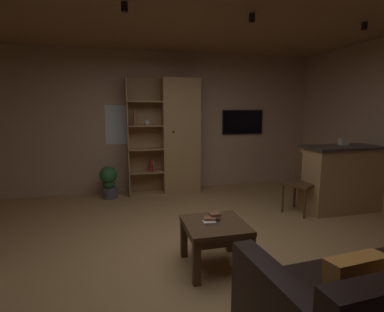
% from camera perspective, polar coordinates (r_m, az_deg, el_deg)
% --- Properties ---
extents(floor, '(6.24, 5.65, 0.02)m').
position_cam_1_polar(floor, '(3.38, 1.72, -19.14)').
color(floor, '#A37A4C').
rests_on(floor, ground).
extents(wall_back, '(6.36, 0.06, 2.67)m').
position_cam_1_polar(wall_back, '(5.78, -5.87, 6.55)').
color(wall_back, tan).
rests_on(wall_back, ground).
extents(window_pane_back, '(0.67, 0.01, 0.73)m').
position_cam_1_polar(window_pane_back, '(5.70, -13.22, 5.98)').
color(window_pane_back, white).
extents(bookshelf_cabinet, '(1.34, 0.41, 2.15)m').
position_cam_1_polar(bookshelf_cabinet, '(5.57, -3.12, 3.72)').
color(bookshelf_cabinet, '#A87F51').
rests_on(bookshelf_cabinet, ground).
extents(kitchen_bar_counter, '(1.48, 0.57, 1.03)m').
position_cam_1_polar(kitchen_bar_counter, '(5.25, 28.16, -3.76)').
color(kitchen_bar_counter, '#A87F51').
rests_on(kitchen_bar_counter, ground).
extents(tissue_box, '(0.14, 0.14, 0.11)m').
position_cam_1_polar(tissue_box, '(5.18, 27.45, 2.51)').
color(tissue_box, '#BFB299').
rests_on(tissue_box, kitchen_bar_counter).
extents(coffee_table, '(0.61, 0.62, 0.46)m').
position_cam_1_polar(coffee_table, '(3.05, 4.53, -14.49)').
color(coffee_table, '#4C331E').
rests_on(coffee_table, ground).
extents(table_book_0, '(0.13, 0.09, 0.03)m').
position_cam_1_polar(table_book_0, '(2.98, 3.38, -12.83)').
color(table_book_0, beige).
rests_on(table_book_0, coffee_table).
extents(table_book_1, '(0.14, 0.13, 0.02)m').
position_cam_1_polar(table_book_1, '(3.02, 3.51, -12.03)').
color(table_book_1, brown).
rests_on(table_book_1, coffee_table).
extents(table_book_2, '(0.11, 0.10, 0.03)m').
position_cam_1_polar(table_book_2, '(3.06, 4.45, -11.26)').
color(table_book_2, brown).
rests_on(table_book_2, coffee_table).
extents(dining_chair, '(0.57, 0.57, 0.92)m').
position_cam_1_polar(dining_chair, '(4.85, 20.87, -4.13)').
color(dining_chair, '#4C331E').
rests_on(dining_chair, ground).
extents(potted_floor_plant, '(0.31, 0.31, 0.59)m').
position_cam_1_polar(potted_floor_plant, '(5.46, -15.94, -4.74)').
color(potted_floor_plant, '#4C4C51').
rests_on(potted_floor_plant, ground).
extents(wall_mounted_tv, '(0.87, 0.06, 0.49)m').
position_cam_1_polar(wall_mounted_tv, '(6.18, 9.82, 6.54)').
color(wall_mounted_tv, black).
extents(track_light_spot_1, '(0.07, 0.07, 0.09)m').
position_cam_1_polar(track_light_spot_1, '(3.36, -13.06, 26.46)').
color(track_light_spot_1, black).
extents(track_light_spot_2, '(0.07, 0.07, 0.09)m').
position_cam_1_polar(track_light_spot_2, '(3.69, 11.59, 24.89)').
color(track_light_spot_2, black).
extents(track_light_spot_3, '(0.07, 0.07, 0.09)m').
position_cam_1_polar(track_light_spot_3, '(4.48, 30.59, 20.98)').
color(track_light_spot_3, black).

